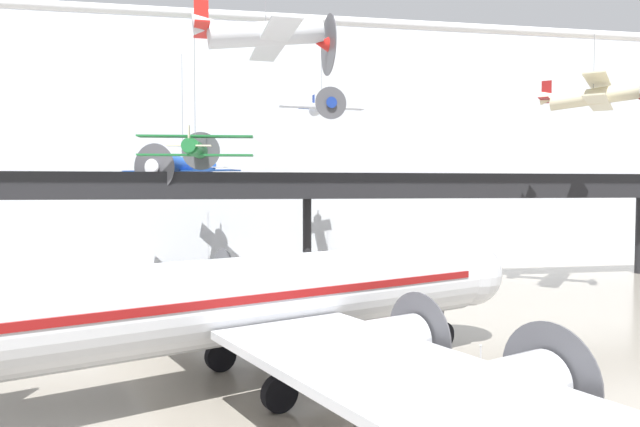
{
  "coord_description": "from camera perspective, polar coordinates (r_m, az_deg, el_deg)",
  "views": [
    {
      "loc": [
        -7.1,
        -19.55,
        7.73
      ],
      "look_at": [
        -2.0,
        8.65,
        6.42
      ],
      "focal_mm": 32.0,
      "sensor_mm": 36.0,
      "label": 1
    }
  ],
  "objects": [
    {
      "name": "ceiling_truss_beam",
      "position": [
        39.18,
        0.63,
        18.76
      ],
      "size": [
        120.0,
        0.6,
        0.6
      ],
      "color": "silver"
    },
    {
      "name": "suspended_plane_white_twin",
      "position": [
        46.29,
        0.17,
        10.82
      ],
      "size": [
        6.96,
        5.68,
        5.43
      ],
      "rotation": [
        0.0,
        0.0,
        4.81
      ],
      "color": "silver"
    },
    {
      "name": "suspended_plane_silver_racer",
      "position": [
        27.0,
        -5.43,
        17.4
      ],
      "size": [
        6.47,
        7.9,
        5.4
      ],
      "rotation": [
        0.0,
        0.0,
        0.06
      ],
      "color": "silver"
    },
    {
      "name": "suspended_plane_cream_biplane",
      "position": [
        44.52,
        25.7,
        10.54
      ],
      "size": [
        7.09,
        7.29,
        6.05
      ],
      "rotation": [
        0.0,
        0.0,
        5.57
      ],
      "color": "beige"
    },
    {
      "name": "mezzanine_walkway",
      "position": [
        44.65,
        -1.11,
        1.99
      ],
      "size": [
        110.0,
        3.2,
        8.86
      ],
      "color": "black",
      "rests_on": "ground"
    },
    {
      "name": "stanchion_barrier",
      "position": [
        25.91,
        15.76,
        -14.09
      ],
      "size": [
        0.36,
        0.36,
        1.08
      ],
      "color": "#B2B5BA",
      "rests_on": "ground"
    },
    {
      "name": "info_sign_pedestal",
      "position": [
        23.33,
        20.07,
        -15.71
      ],
      "size": [
        0.19,
        0.78,
        1.24
      ],
      "rotation": [
        0.0,
        0.0,
        0.06
      ],
      "color": "#4C4C51",
      "rests_on": "ground"
    },
    {
      "name": "airliner_silver_main",
      "position": [
        21.92,
        -8.24,
        -8.75
      ],
      "size": [
        27.07,
        31.74,
        9.64
      ],
      "rotation": [
        0.0,
        0.0,
        0.39
      ],
      "color": "silver",
      "rests_on": "ground"
    },
    {
      "name": "ground_plane",
      "position": [
        22.19,
        9.56,
        -17.8
      ],
      "size": [
        260.0,
        260.0,
        0.0
      ],
      "primitive_type": "plane",
      "color": "gray"
    },
    {
      "name": "suspended_plane_blue_trainer",
      "position": [
        46.37,
        -13.53,
        4.62
      ],
      "size": [
        9.28,
        8.37,
        10.73
      ],
      "rotation": [
        0.0,
        0.0,
        4.17
      ],
      "color": "#1E4CAD"
    },
    {
      "name": "suspended_plane_green_biplane",
      "position": [
        35.88,
        -12.35,
        6.43
      ],
      "size": [
        7.06,
        5.76,
        9.32
      ],
      "rotation": [
        0.0,
        0.0,
        1.47
      ],
      "color": "#1E6B33"
    },
    {
      "name": "hangar_back_wall",
      "position": [
        55.43,
        -2.89,
        6.5
      ],
      "size": [
        140.0,
        3.0,
        22.96
      ],
      "color": "silver",
      "rests_on": "ground"
    }
  ]
}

